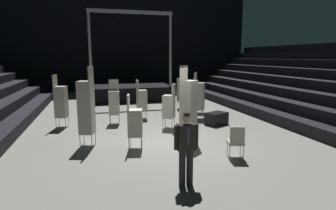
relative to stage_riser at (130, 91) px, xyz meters
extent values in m
cube|color=gray|center=(0.00, -9.79, -0.63)|extent=(22.00, 30.00, 0.10)
cube|color=black|center=(0.00, 5.21, 3.42)|extent=(22.00, 0.30, 8.00)
cube|color=black|center=(5.38, -8.79, -0.35)|extent=(0.75, 24.00, 0.45)
cube|color=black|center=(6.12, -8.79, 0.10)|extent=(0.75, 24.00, 0.45)
cube|color=black|center=(6.88, -8.79, 0.55)|extent=(0.75, 24.00, 0.45)
cube|color=black|center=(7.62, -8.79, 1.00)|extent=(0.75, 24.00, 0.45)
cube|color=black|center=(0.00, 0.04, -0.11)|extent=(5.37, 3.25, 0.94)
cylinder|color=#9EA0A8|center=(-2.44, -1.34, 2.62)|extent=(0.16, 0.16, 4.51)
cylinder|color=#9EA0A8|center=(2.44, -1.34, 2.62)|extent=(0.16, 0.16, 4.51)
cube|color=#9EA0A8|center=(0.00, -1.34, 4.88)|extent=(5.07, 0.20, 0.20)
cylinder|color=black|center=(-2.19, -1.34, 4.66)|extent=(0.18, 0.18, 0.22)
cylinder|color=black|center=(-0.73, -1.34, 4.66)|extent=(0.18, 0.18, 0.22)
cylinder|color=black|center=(0.73, -1.34, 4.66)|extent=(0.18, 0.18, 0.22)
cylinder|color=black|center=(2.19, -1.34, 4.66)|extent=(0.18, 0.18, 0.22)
cylinder|color=black|center=(-0.34, -12.92, -0.16)|extent=(0.15, 0.15, 0.83)
cylinder|color=black|center=(-0.52, -12.93, -0.16)|extent=(0.15, 0.15, 0.83)
cube|color=silver|center=(-0.43, -12.99, 0.54)|extent=(0.19, 0.11, 0.59)
cube|color=black|center=(-0.43, -12.93, 0.54)|extent=(0.41, 0.25, 0.59)
cube|color=navy|center=(-0.43, -13.04, 0.62)|extent=(0.06, 0.02, 0.38)
cylinder|color=black|center=(-0.20, -12.92, 0.56)|extent=(0.10, 0.10, 0.54)
cylinder|color=black|center=(-0.67, -12.94, 0.56)|extent=(0.10, 0.10, 0.54)
sphere|color=#DBAD89|center=(-0.43, -12.93, 0.97)|extent=(0.19, 0.19, 0.19)
sphere|color=black|center=(-0.43, -12.93, 1.03)|extent=(0.16, 0.16, 0.16)
cylinder|color=#B2B5BA|center=(-3.41, -6.45, -0.38)|extent=(0.02, 0.02, 0.40)
cylinder|color=#B2B5BA|center=(-3.50, -6.81, -0.38)|extent=(0.02, 0.02, 0.40)
cylinder|color=#B2B5BA|center=(-3.77, -6.35, -0.38)|extent=(0.02, 0.02, 0.40)
cylinder|color=#B2B5BA|center=(-3.87, -6.72, -0.38)|extent=(0.02, 0.02, 0.40)
cube|color=#B7B2A3|center=(-3.64, -6.58, -0.13)|extent=(0.53, 0.53, 0.08)
cube|color=#B7B2A3|center=(-3.64, -6.58, -0.05)|extent=(0.53, 0.53, 0.08)
cube|color=#B7B2A3|center=(-3.64, -6.58, 0.04)|extent=(0.53, 0.53, 0.08)
cube|color=#B7B2A3|center=(-3.64, -6.58, 0.12)|extent=(0.53, 0.53, 0.08)
cube|color=#B7B2A3|center=(-3.64, -6.58, 0.21)|extent=(0.53, 0.53, 0.08)
cube|color=#B7B2A3|center=(-3.64, -6.58, 0.29)|extent=(0.53, 0.53, 0.08)
cube|color=#B7B2A3|center=(-3.64, -6.58, 0.38)|extent=(0.53, 0.53, 0.08)
cube|color=#B7B2A3|center=(-3.64, -6.58, 0.46)|extent=(0.53, 0.53, 0.08)
cube|color=#B7B2A3|center=(-3.64, -6.58, 0.55)|extent=(0.53, 0.53, 0.08)
cube|color=#B7B2A3|center=(-3.64, -6.58, 0.63)|extent=(0.53, 0.53, 0.08)
cube|color=#B7B2A3|center=(-3.64, -6.58, 0.72)|extent=(0.53, 0.53, 0.08)
cube|color=#B7B2A3|center=(-3.64, -6.58, 0.80)|extent=(0.53, 0.53, 0.08)
cube|color=#B7B2A3|center=(-3.64, -6.58, 0.89)|extent=(0.53, 0.53, 0.08)
cube|color=#B7B2A3|center=(-3.64, -6.58, 0.97)|extent=(0.53, 0.53, 0.08)
cube|color=#B7B2A3|center=(-3.64, -6.58, 1.06)|extent=(0.53, 0.53, 0.08)
cube|color=#B7B2A3|center=(-3.83, -6.54, 1.33)|extent=(0.15, 0.40, 0.46)
cylinder|color=#B2B5BA|center=(0.91, -10.02, -0.38)|extent=(0.02, 0.02, 0.40)
cylinder|color=#B2B5BA|center=(0.61, -10.26, -0.38)|extent=(0.02, 0.02, 0.40)
cylinder|color=#B2B5BA|center=(0.67, -9.73, -0.38)|extent=(0.02, 0.02, 0.40)
cylinder|color=#B2B5BA|center=(0.37, -9.97, -0.38)|extent=(0.02, 0.02, 0.40)
cube|color=#B7B2A3|center=(0.64, -9.99, -0.13)|extent=(0.62, 0.62, 0.08)
cube|color=#B7B2A3|center=(0.64, -9.99, -0.05)|extent=(0.62, 0.62, 0.08)
cube|color=#B7B2A3|center=(0.64, -9.99, 0.04)|extent=(0.62, 0.62, 0.08)
cube|color=#B7B2A3|center=(0.64, -9.99, 0.12)|extent=(0.62, 0.62, 0.08)
cube|color=#B7B2A3|center=(0.64, -9.99, 0.21)|extent=(0.62, 0.62, 0.08)
cube|color=#B7B2A3|center=(0.64, -9.99, 0.29)|extent=(0.62, 0.62, 0.08)
cube|color=#B7B2A3|center=(0.64, -9.99, 0.38)|extent=(0.62, 0.62, 0.08)
cube|color=#B7B2A3|center=(0.64, -9.99, 0.46)|extent=(0.62, 0.62, 0.08)
cube|color=#B7B2A3|center=(0.64, -9.99, 0.55)|extent=(0.62, 0.62, 0.08)
cube|color=#B7B2A3|center=(0.64, -9.99, 0.63)|extent=(0.62, 0.62, 0.08)
cube|color=#B7B2A3|center=(0.64, -9.99, 0.72)|extent=(0.62, 0.62, 0.08)
cube|color=#B7B2A3|center=(0.64, -9.99, 0.80)|extent=(0.62, 0.62, 0.08)
cube|color=#B7B2A3|center=(0.64, -9.99, 0.89)|extent=(0.62, 0.62, 0.08)
cube|color=#B7B2A3|center=(0.64, -9.99, 0.97)|extent=(0.62, 0.62, 0.08)
cube|color=#B7B2A3|center=(0.64, -9.99, 1.06)|extent=(0.62, 0.62, 0.08)
cube|color=#B7B2A3|center=(0.64, -9.99, 1.14)|extent=(0.62, 0.62, 0.08)
cube|color=#B7B2A3|center=(0.64, -9.99, 1.23)|extent=(0.62, 0.62, 0.08)
cube|color=#B7B2A3|center=(0.64, -9.99, 1.31)|extent=(0.62, 0.62, 0.08)
cube|color=#B7B2A3|center=(0.64, -9.99, 1.40)|extent=(0.62, 0.62, 0.08)
cube|color=#B7B2A3|center=(0.64, -9.99, 1.48)|extent=(0.62, 0.62, 0.08)
cube|color=#B7B2A3|center=(0.52, -9.84, 1.75)|extent=(0.35, 0.29, 0.46)
cylinder|color=#B2B5BA|center=(2.64, -6.49, -0.38)|extent=(0.02, 0.02, 0.40)
cylinder|color=#B2B5BA|center=(2.44, -6.81, -0.38)|extent=(0.02, 0.02, 0.40)
cylinder|color=#B2B5BA|center=(2.31, -6.29, -0.38)|extent=(0.02, 0.02, 0.40)
cylinder|color=#B2B5BA|center=(2.11, -6.61, -0.38)|extent=(0.02, 0.02, 0.40)
cube|color=#B7B2A3|center=(2.38, -6.55, -0.13)|extent=(0.61, 0.61, 0.08)
cube|color=#B7B2A3|center=(2.38, -6.55, -0.05)|extent=(0.61, 0.61, 0.08)
cube|color=#B7B2A3|center=(2.38, -6.55, 0.04)|extent=(0.61, 0.61, 0.08)
cube|color=#B7B2A3|center=(2.38, -6.55, 0.12)|extent=(0.61, 0.61, 0.08)
cube|color=#B7B2A3|center=(2.38, -6.55, 0.21)|extent=(0.61, 0.61, 0.08)
cube|color=#B7B2A3|center=(2.38, -6.55, 0.29)|extent=(0.61, 0.61, 0.08)
cube|color=#B7B2A3|center=(2.38, -6.55, 0.38)|extent=(0.61, 0.61, 0.08)
cube|color=#B7B2A3|center=(2.38, -6.55, 0.46)|extent=(0.61, 0.61, 0.08)
cube|color=#B7B2A3|center=(2.38, -6.55, 0.55)|extent=(0.61, 0.61, 0.08)
cube|color=#B7B2A3|center=(2.38, -6.55, 0.63)|extent=(0.61, 0.61, 0.08)
cube|color=#B7B2A3|center=(2.38, -6.55, 0.72)|extent=(0.61, 0.61, 0.08)
cube|color=#B7B2A3|center=(2.38, -6.55, 0.80)|extent=(0.61, 0.61, 0.08)
cube|color=#B7B2A3|center=(2.38, -6.55, 0.89)|extent=(0.61, 0.61, 0.08)
cube|color=#B7B2A3|center=(2.38, -6.55, 0.97)|extent=(0.61, 0.61, 0.08)
cube|color=#B7B2A3|center=(2.38, -6.55, 1.06)|extent=(0.61, 0.61, 0.08)
cube|color=#B7B2A3|center=(2.21, -6.45, 1.33)|extent=(0.25, 0.37, 0.46)
cylinder|color=#B2B5BA|center=(-0.01, -5.67, -0.38)|extent=(0.02, 0.02, 0.40)
cylinder|color=#B2B5BA|center=(-0.01, -6.05, -0.38)|extent=(0.02, 0.02, 0.40)
cylinder|color=#B2B5BA|center=(-0.39, -5.68, -0.38)|extent=(0.02, 0.02, 0.40)
cylinder|color=#B2B5BA|center=(-0.39, -6.06, -0.38)|extent=(0.02, 0.02, 0.40)
cube|color=#B7B2A3|center=(-0.20, -5.86, -0.13)|extent=(0.45, 0.45, 0.08)
cube|color=#B7B2A3|center=(-0.20, -5.86, -0.05)|extent=(0.45, 0.45, 0.08)
cube|color=#B7B2A3|center=(-0.20, -5.86, 0.04)|extent=(0.45, 0.45, 0.08)
cube|color=#B7B2A3|center=(-0.20, -5.86, 0.12)|extent=(0.45, 0.45, 0.08)
cube|color=#B7B2A3|center=(-0.20, -5.86, 0.21)|extent=(0.45, 0.45, 0.08)
cube|color=#B7B2A3|center=(-0.20, -5.86, 0.29)|extent=(0.45, 0.45, 0.08)
cube|color=#B7B2A3|center=(-0.20, -5.86, 0.38)|extent=(0.45, 0.45, 0.08)
cube|color=#B7B2A3|center=(-0.20, -5.86, 0.46)|extent=(0.45, 0.45, 0.08)
cube|color=#B7B2A3|center=(-0.20, -5.86, 0.55)|extent=(0.45, 0.45, 0.08)
cube|color=#B7B2A3|center=(-0.20, -5.86, 0.63)|extent=(0.45, 0.45, 0.08)
cube|color=#B7B2A3|center=(-0.20, -5.86, 0.72)|extent=(0.45, 0.45, 0.08)
cube|color=#B7B2A3|center=(-0.39, -5.87, 0.99)|extent=(0.06, 0.41, 0.46)
cylinder|color=#B2B5BA|center=(2.12, -3.91, -0.38)|extent=(0.02, 0.02, 0.40)
cylinder|color=#B2B5BA|center=(2.49, -3.80, -0.38)|extent=(0.02, 0.02, 0.40)
cylinder|color=#B2B5BA|center=(2.23, -4.27, -0.38)|extent=(0.02, 0.02, 0.40)
cylinder|color=#B2B5BA|center=(2.60, -4.16, -0.38)|extent=(0.02, 0.02, 0.40)
cube|color=#B7B2A3|center=(2.36, -4.04, -0.13)|extent=(0.55, 0.55, 0.08)
cube|color=#B7B2A3|center=(2.36, -4.04, -0.05)|extent=(0.55, 0.55, 0.08)
cube|color=#B7B2A3|center=(2.36, -4.04, 0.04)|extent=(0.55, 0.55, 0.08)
cube|color=#B7B2A3|center=(2.36, -4.04, 0.12)|extent=(0.55, 0.55, 0.08)
cube|color=#B7B2A3|center=(2.36, -4.04, 0.21)|extent=(0.55, 0.55, 0.08)
cube|color=#B7B2A3|center=(2.36, -4.04, 0.29)|extent=(0.55, 0.55, 0.08)
cube|color=#B7B2A3|center=(2.36, -4.04, 0.38)|extent=(0.55, 0.55, 0.08)
cube|color=#B7B2A3|center=(2.36, -4.04, 0.46)|extent=(0.55, 0.55, 0.08)
cube|color=#B7B2A3|center=(2.36, -4.04, 0.55)|extent=(0.55, 0.55, 0.08)
cube|color=#B7B2A3|center=(2.36, -4.04, 0.63)|extent=(0.55, 0.55, 0.08)
cube|color=#B7B2A3|center=(2.36, -4.04, 0.72)|extent=(0.55, 0.55, 0.08)
cube|color=#B7B2A3|center=(2.36, -4.04, 0.80)|extent=(0.55, 0.55, 0.08)
cube|color=#B7B2A3|center=(2.36, -4.04, 0.89)|extent=(0.55, 0.55, 0.08)
cube|color=#B7B2A3|center=(2.36, -4.04, 0.97)|extent=(0.55, 0.55, 0.08)
cube|color=#B7B2A3|center=(2.36, -4.04, 1.06)|extent=(0.55, 0.55, 0.08)
cube|color=#B7B2A3|center=(2.42, -4.22, 1.33)|extent=(0.40, 0.16, 0.46)
cylinder|color=#B2B5BA|center=(-2.83, -9.51, -0.38)|extent=(0.02, 0.02, 0.40)
cylinder|color=#B2B5BA|center=(-2.72, -9.15, -0.38)|extent=(0.02, 0.02, 0.40)
cylinder|color=#B2B5BA|center=(-2.47, -9.63, -0.38)|extent=(0.02, 0.02, 0.40)
cylinder|color=#B2B5BA|center=(-2.35, -9.27, -0.38)|extent=(0.02, 0.02, 0.40)
cube|color=#B7B2A3|center=(-2.59, -9.39, -0.13)|extent=(0.55, 0.55, 0.08)
cube|color=#B7B2A3|center=(-2.59, -9.39, -0.05)|extent=(0.55, 0.55, 0.08)
cube|color=#B7B2A3|center=(-2.59, -9.39, 0.04)|extent=(0.55, 0.55, 0.08)
cube|color=#B7B2A3|center=(-2.59, -9.39, 0.12)|extent=(0.55, 0.55, 0.08)
cube|color=#B7B2A3|center=(-2.59, -9.39, 0.21)|extent=(0.55, 0.55, 0.08)
cube|color=#B7B2A3|center=(-2.59, -9.39, 0.29)|extent=(0.55, 0.55, 0.08)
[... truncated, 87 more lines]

